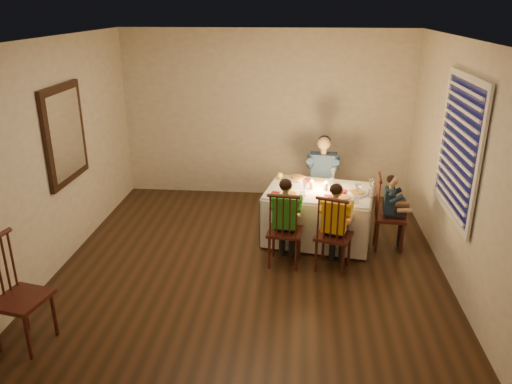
# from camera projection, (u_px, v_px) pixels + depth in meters

# --- Properties ---
(ground) EXTENTS (5.00, 5.00, 0.00)m
(ground) POSITION_uv_depth(u_px,v_px,m) (251.00, 268.00, 5.91)
(ground) COLOR black
(ground) RESTS_ON ground
(wall_left) EXTENTS (0.02, 5.00, 2.60)m
(wall_left) POSITION_uv_depth(u_px,v_px,m) (53.00, 158.00, 5.64)
(wall_left) COLOR beige
(wall_left) RESTS_ON ground
(wall_right) EXTENTS (0.02, 5.00, 2.60)m
(wall_right) POSITION_uv_depth(u_px,v_px,m) (462.00, 169.00, 5.26)
(wall_right) COLOR beige
(wall_right) RESTS_ON ground
(wall_back) EXTENTS (4.50, 0.02, 2.60)m
(wall_back) POSITION_uv_depth(u_px,v_px,m) (266.00, 115.00, 7.77)
(wall_back) COLOR beige
(wall_back) RESTS_ON ground
(ceiling) EXTENTS (5.00, 5.00, 0.00)m
(ceiling) POSITION_uv_depth(u_px,v_px,m) (250.00, 39.00, 4.98)
(ceiling) COLOR white
(ceiling) RESTS_ON wall_back
(dining_table) EXTENTS (1.49, 1.19, 0.67)m
(dining_table) POSITION_uv_depth(u_px,v_px,m) (319.00, 204.00, 6.45)
(dining_table) COLOR white
(dining_table) RESTS_ON ground
(chair_adult) EXTENTS (0.42, 0.40, 0.95)m
(chair_adult) POSITION_uv_depth(u_px,v_px,m) (320.00, 217.00, 7.29)
(chair_adult) COLOR #36150E
(chair_adult) RESTS_ON ground
(chair_near_left) EXTENTS (0.43, 0.41, 0.95)m
(chair_near_left) POSITION_uv_depth(u_px,v_px,m) (284.00, 263.00, 6.01)
(chair_near_left) COLOR #36150E
(chair_near_left) RESTS_ON ground
(chair_near_right) EXTENTS (0.49, 0.48, 0.95)m
(chair_near_right) POSITION_uv_depth(u_px,v_px,m) (332.00, 268.00, 5.91)
(chair_near_right) COLOR #36150E
(chair_near_right) RESTS_ON ground
(chair_end) EXTENTS (0.40, 0.42, 0.95)m
(chair_end) POSITION_uv_depth(u_px,v_px,m) (387.00, 247.00, 6.42)
(chair_end) COLOR #36150E
(chair_end) RESTS_ON ground
(chair_extra) EXTENTS (0.49, 0.51, 1.06)m
(chair_extra) POSITION_uv_depth(u_px,v_px,m) (30.00, 343.00, 4.61)
(chair_extra) COLOR #36150E
(chair_extra) RESTS_ON ground
(adult) EXTENTS (0.47, 0.44, 1.22)m
(adult) POSITION_uv_depth(u_px,v_px,m) (320.00, 217.00, 7.29)
(adult) COLOR #32527D
(adult) RESTS_ON ground
(child_green) EXTENTS (0.40, 0.37, 1.09)m
(child_green) POSITION_uv_depth(u_px,v_px,m) (284.00, 263.00, 6.01)
(child_green) COLOR green
(child_green) RESTS_ON ground
(child_yellow) EXTENTS (0.44, 0.42, 1.07)m
(child_yellow) POSITION_uv_depth(u_px,v_px,m) (332.00, 268.00, 5.91)
(child_yellow) COLOR yellow
(child_yellow) RESTS_ON ground
(child_teal) EXTENTS (0.30, 0.32, 0.97)m
(child_teal) POSITION_uv_depth(u_px,v_px,m) (387.00, 247.00, 6.42)
(child_teal) COLOR #17293A
(child_teal) RESTS_ON ground
(setting_adult) EXTENTS (0.30, 0.30, 0.02)m
(setting_adult) POSITION_uv_depth(u_px,v_px,m) (319.00, 182.00, 6.64)
(setting_adult) COLOR white
(setting_adult) RESTS_ON dining_table
(setting_green) EXTENTS (0.30, 0.30, 0.02)m
(setting_green) POSITION_uv_depth(u_px,v_px,m) (290.00, 195.00, 6.17)
(setting_green) COLOR white
(setting_green) RESTS_ON dining_table
(setting_yellow) EXTENTS (0.30, 0.30, 0.02)m
(setting_yellow) POSITION_uv_depth(u_px,v_px,m) (343.00, 199.00, 6.07)
(setting_yellow) COLOR white
(setting_yellow) RESTS_ON dining_table
(setting_teal) EXTENTS (0.30, 0.30, 0.02)m
(setting_teal) POSITION_uv_depth(u_px,v_px,m) (357.00, 193.00, 6.24)
(setting_teal) COLOR white
(setting_teal) RESTS_ON dining_table
(candle_left) EXTENTS (0.06, 0.06, 0.10)m
(candle_left) POSITION_uv_depth(u_px,v_px,m) (312.00, 185.00, 6.39)
(candle_left) COLOR white
(candle_left) RESTS_ON dining_table
(candle_right) EXTENTS (0.06, 0.06, 0.10)m
(candle_right) POSITION_uv_depth(u_px,v_px,m) (326.00, 187.00, 6.35)
(candle_right) COLOR white
(candle_right) RESTS_ON dining_table
(squash) EXTENTS (0.09, 0.09, 0.09)m
(squash) POSITION_uv_depth(u_px,v_px,m) (280.00, 176.00, 6.76)
(squash) COLOR #ECED3E
(squash) RESTS_ON dining_table
(orange_fruit) EXTENTS (0.08, 0.08, 0.08)m
(orange_fruit) POSITION_uv_depth(u_px,v_px,m) (336.00, 187.00, 6.36)
(orange_fruit) COLOR orange
(orange_fruit) RESTS_ON dining_table
(serving_bowl) EXTENTS (0.30, 0.30, 0.05)m
(serving_bowl) POSITION_uv_depth(u_px,v_px,m) (297.00, 179.00, 6.69)
(serving_bowl) COLOR white
(serving_bowl) RESTS_ON dining_table
(wall_mirror) EXTENTS (0.06, 0.95, 1.15)m
(wall_mirror) POSITION_uv_depth(u_px,v_px,m) (65.00, 134.00, 5.84)
(wall_mirror) COLOR black
(wall_mirror) RESTS_ON wall_left
(window_blinds) EXTENTS (0.07, 1.34, 1.54)m
(window_blinds) POSITION_uv_depth(u_px,v_px,m) (458.00, 148.00, 5.29)
(window_blinds) COLOR #0E0F38
(window_blinds) RESTS_ON wall_right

